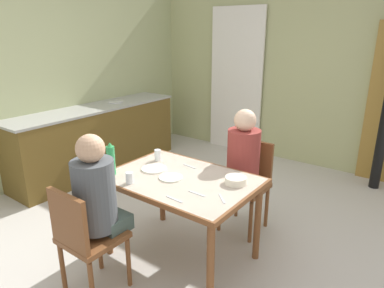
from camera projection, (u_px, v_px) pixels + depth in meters
The scene contains 20 objects.
ground_plane at pixel (172, 236), 3.31m from camera, with size 7.05×7.05×0.00m, color #BCB6AD.
wall_back at pixel (291, 71), 4.96m from camera, with size 4.70×0.10×2.65m, color tan.
wall_left at pixel (75, 73), 4.69m from camera, with size 0.10×4.07×2.65m, color #AAB280.
curtain_panel at pixel (236, 81), 5.43m from camera, with size 0.90×0.03×2.23m, color white.
kitchen_counter at pixel (97, 138), 4.79m from camera, with size 0.61×2.49×0.91m.
dining_table at pixel (181, 187), 2.83m from camera, with size 1.21×0.85×0.74m.
chair_near_diner at pixel (84, 236), 2.44m from camera, with size 0.40×0.40×0.87m.
chair_far_diner at pixel (248, 180), 3.35m from camera, with size 0.40×0.40×0.87m.
person_near_diner at pixel (96, 193), 2.45m from camera, with size 0.30×0.37×0.77m.
person_far_diner at pixel (243, 156), 3.16m from camera, with size 0.30×0.37×0.77m.
water_bottle_green_near at pixel (111, 159), 2.83m from camera, with size 0.07×0.07×0.28m.
serving_bowl_center at pixel (236, 180), 2.69m from camera, with size 0.17×0.17×0.06m, color silver.
dinner_plate_near_left at pixel (154, 169), 2.97m from camera, with size 0.22×0.22×0.01m, color white.
dinner_plate_near_right at pixel (171, 177), 2.80m from camera, with size 0.19×0.19×0.01m, color white.
drinking_glass_by_near_diner at pixel (129, 178), 2.69m from camera, with size 0.06×0.06×0.09m, color silver.
drinking_glass_by_far_diner at pixel (158, 155), 3.17m from camera, with size 0.06×0.06×0.10m, color silver.
cutlery_knife_near at pixel (197, 194), 2.53m from camera, with size 0.15×0.02×0.00m, color silver.
cutlery_fork_near at pixel (190, 166), 3.03m from camera, with size 0.15×0.02×0.00m, color silver.
cutlery_knife_far at pixel (222, 199), 2.45m from camera, with size 0.15×0.02×0.00m, color silver.
cutlery_fork_far at pixel (174, 199), 2.45m from camera, with size 0.15×0.02×0.00m, color silver.
Camera 1 is at (1.86, -2.18, 1.88)m, focal length 32.29 mm.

